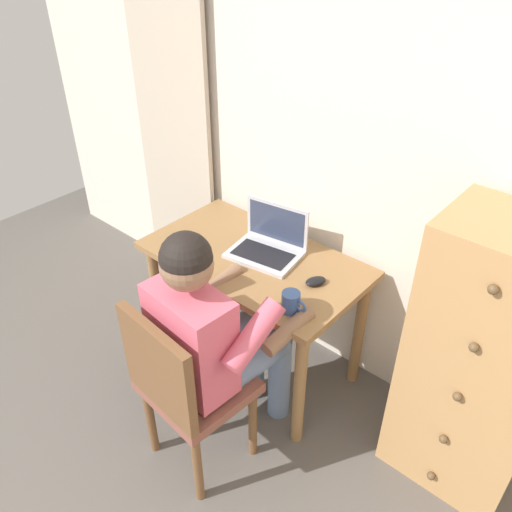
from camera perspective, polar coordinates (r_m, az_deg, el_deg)
name	(u,v)px	position (r m, az deg, el deg)	size (l,w,h in m)	color
wall_back	(352,146)	(2.42, 10.61, 11.88)	(4.80, 0.05, 2.50)	beige
curtain_panel	(172,117)	(3.12, -9.25, 14.95)	(0.60, 0.03, 2.27)	#BCAD99
desk	(254,275)	(2.60, -0.21, -2.10)	(1.10, 0.62, 0.72)	olive
dresser	(480,364)	(2.29, 23.52, -10.90)	(0.53, 0.44, 1.27)	tan
chair	(184,385)	(2.22, -7.95, -13.98)	(0.45, 0.43, 0.90)	brown
person_seated	(216,331)	(2.17, -4.48, -8.31)	(0.56, 0.60, 1.22)	#6B84AD
laptop	(268,244)	(2.54, 1.38, 1.38)	(0.38, 0.30, 0.24)	#B7BABF
computer_mouse	(316,281)	(2.36, 6.61, -2.79)	(0.06, 0.10, 0.03)	black
desk_clock	(179,239)	(2.67, -8.56, 1.90)	(0.09, 0.09, 0.03)	black
coffee_mug	(291,302)	(2.18, 3.93, -5.12)	(0.12, 0.08, 0.09)	#33518C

